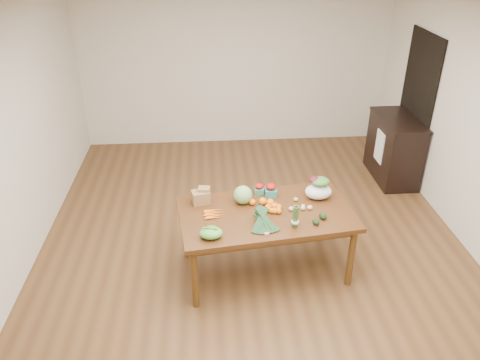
{
  "coord_description": "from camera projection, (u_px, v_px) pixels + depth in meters",
  "views": [
    {
      "loc": [
        -0.49,
        -4.51,
        3.38
      ],
      "look_at": [
        -0.15,
        0.0,
        0.87
      ],
      "focal_mm": 35.0,
      "sensor_mm": 36.0,
      "label": 1
    }
  ],
  "objects": [
    {
      "name": "dish_towel",
      "position": [
        379.0,
        147.0,
        6.69
      ],
      "size": [
        0.02,
        0.28,
        0.45
      ],
      "primitive_type": "cube",
      "color": "white",
      "rests_on": "cabinet"
    },
    {
      "name": "orange_b",
      "position": [
        263.0,
        201.0,
        4.93
      ],
      "size": [
        0.08,
        0.08,
        0.08
      ],
      "primitive_type": "sphere",
      "color": "orange",
      "rests_on": "dining_table"
    },
    {
      "name": "carrots",
      "position": [
        214.0,
        214.0,
        4.77
      ],
      "size": [
        0.24,
        0.21,
        0.03
      ],
      "primitive_type": null,
      "rotation": [
        0.0,
        0.0,
        0.13
      ],
      "color": "orange",
      "rests_on": "dining_table"
    },
    {
      "name": "avocado_b",
      "position": [
        323.0,
        216.0,
        4.7
      ],
      "size": [
        0.09,
        0.11,
        0.07
      ],
      "primitive_type": "ellipsoid",
      "rotation": [
        0.0,
        0.0,
        0.3
      ],
      "color": "black",
      "rests_on": "dining_table"
    },
    {
      "name": "floor",
      "position": [
        252.0,
        243.0,
        5.6
      ],
      "size": [
        6.0,
        6.0,
        0.0
      ],
      "primitive_type": "plane",
      "color": "brown",
      "rests_on": "ground"
    },
    {
      "name": "snap_pea_bag",
      "position": [
        211.0,
        233.0,
        4.41
      ],
      "size": [
        0.22,
        0.17,
        0.1
      ],
      "primitive_type": "ellipsoid",
      "color": "#53B53D",
      "rests_on": "dining_table"
    },
    {
      "name": "potato_d",
      "position": [
        296.0,
        199.0,
        5.0
      ],
      "size": [
        0.05,
        0.05,
        0.04
      ],
      "primitive_type": "ellipsoid",
      "color": "tan",
      "rests_on": "dining_table"
    },
    {
      "name": "strawberry_basket_b",
      "position": [
        271.0,
        191.0,
        5.09
      ],
      "size": [
        0.14,
        0.14,
        0.11
      ],
      "primitive_type": null,
      "rotation": [
        0.0,
        0.0,
        0.13
      ],
      "color": "#AD130B",
      "rests_on": "dining_table"
    },
    {
      "name": "potato_a",
      "position": [
        291.0,
        209.0,
        4.83
      ],
      "size": [
        0.06,
        0.05,
        0.05
      ],
      "primitive_type": "ellipsoid",
      "color": "tan",
      "rests_on": "dining_table"
    },
    {
      "name": "salad_bag",
      "position": [
        319.0,
        189.0,
        5.01
      ],
      "size": [
        0.32,
        0.25,
        0.22
      ],
      "primitive_type": null,
      "rotation": [
        0.0,
        0.0,
        0.13
      ],
      "color": "white",
      "rests_on": "dining_table"
    },
    {
      "name": "paper_bag",
      "position": [
        201.0,
        196.0,
        4.93
      ],
      "size": [
        0.27,
        0.23,
        0.17
      ],
      "primitive_type": null,
      "rotation": [
        0.0,
        0.0,
        0.13
      ],
      "color": "brown",
      "rests_on": "dining_table"
    },
    {
      "name": "potato_b",
      "position": [
        303.0,
        208.0,
        4.84
      ],
      "size": [
        0.05,
        0.05,
        0.04
      ],
      "primitive_type": "ellipsoid",
      "color": "tan",
      "rests_on": "dining_table"
    },
    {
      "name": "mandarin_cluster",
      "position": [
        274.0,
        207.0,
        4.81
      ],
      "size": [
        0.2,
        0.2,
        0.1
      ],
      "primitive_type": null,
      "rotation": [
        0.0,
        0.0,
        0.13
      ],
      "color": "orange",
      "rests_on": "dining_table"
    },
    {
      "name": "orange_a",
      "position": [
        252.0,
        202.0,
        4.92
      ],
      "size": [
        0.07,
        0.07,
        0.07
      ],
      "primitive_type": "sphere",
      "color": "orange",
      "rests_on": "dining_table"
    },
    {
      "name": "cabbage",
      "position": [
        243.0,
        195.0,
        4.93
      ],
      "size": [
        0.2,
        0.2,
        0.2
      ],
      "primitive_type": "sphere",
      "color": "#85B367",
      "rests_on": "dining_table"
    },
    {
      "name": "room_walls",
      "position": [
        254.0,
        140.0,
        4.95
      ],
      "size": [
        5.02,
        6.02,
        2.7
      ],
      "color": "beige",
      "rests_on": "floor"
    },
    {
      "name": "ceiling",
      "position": [
        256.0,
        5.0,
        4.29
      ],
      "size": [
        5.0,
        6.0,
        0.02
      ],
      "primitive_type": "cube",
      "color": "white",
      "rests_on": "room_walls"
    },
    {
      "name": "dining_table",
      "position": [
        265.0,
        241.0,
        5.0
      ],
      "size": [
        1.88,
        1.2,
        0.75
      ],
      "primitive_type": "cube",
      "rotation": [
        0.0,
        0.0,
        0.13
      ],
      "color": "#4B2911",
      "rests_on": "floor"
    },
    {
      "name": "potato_e",
      "position": [
        310.0,
        207.0,
        4.85
      ],
      "size": [
        0.06,
        0.05,
        0.05
      ],
      "primitive_type": "ellipsoid",
      "color": "#D9BC7D",
      "rests_on": "dining_table"
    },
    {
      "name": "orange_c",
      "position": [
        270.0,
        203.0,
        4.9
      ],
      "size": [
        0.08,
        0.08,
        0.08
      ],
      "primitive_type": "sphere",
      "color": "orange",
      "rests_on": "dining_table"
    },
    {
      "name": "doorway_dark",
      "position": [
        415.0,
        108.0,
        6.65
      ],
      "size": [
        0.02,
        1.0,
        2.1
      ],
      "primitive_type": "cube",
      "color": "black",
      "rests_on": "floor"
    },
    {
      "name": "avocado_a",
      "position": [
        316.0,
        222.0,
        4.61
      ],
      "size": [
        0.08,
        0.1,
        0.06
      ],
      "primitive_type": "ellipsoid",
      "rotation": [
        0.0,
        0.0,
        0.3
      ],
      "color": "black",
      "rests_on": "dining_table"
    },
    {
      "name": "asparagus_bundle",
      "position": [
        295.0,
        216.0,
        4.52
      ],
      "size": [
        0.09,
        0.13,
        0.26
      ],
      "primitive_type": null,
      "rotation": [
        0.15,
        0.0,
        0.13
      ],
      "color": "#436E32",
      "rests_on": "dining_table"
    },
    {
      "name": "cabinet",
      "position": [
        394.0,
        149.0,
        6.81
      ],
      "size": [
        0.52,
        1.02,
        0.94
      ],
      "primitive_type": "cube",
      "color": "black",
      "rests_on": "floor"
    },
    {
      "name": "strawberry_basket_a",
      "position": [
        259.0,
        189.0,
        5.14
      ],
      "size": [
        0.11,
        0.11,
        0.09
      ],
      "primitive_type": null,
      "rotation": [
        0.0,
        0.0,
        0.13
      ],
      "color": "red",
      "rests_on": "dining_table"
    },
    {
      "name": "potato_c",
      "position": [
        303.0,
        206.0,
        4.89
      ],
      "size": [
        0.04,
        0.04,
        0.04
      ],
      "primitive_type": "ellipsoid",
      "color": "#DBC07E",
      "rests_on": "dining_table"
    },
    {
      "name": "kale_bunch",
      "position": [
        264.0,
        222.0,
        4.52
      ],
      "size": [
        0.37,
        0.44,
        0.16
      ],
      "primitive_type": null,
      "rotation": [
        0.0,
        0.0,
        0.13
      ],
      "color": "#163217",
      "rests_on": "dining_table"
    }
  ]
}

